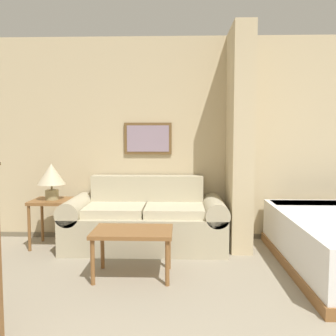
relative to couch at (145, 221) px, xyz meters
name	(u,v)px	position (x,y,z in m)	size (l,w,h in m)	color
wall_back	(169,139)	(0.27, 0.49, 0.98)	(7.77, 0.16, 2.60)	#CCB78E
wall_partition_pillar	(239,139)	(1.12, 0.07, 0.99)	(0.24, 0.72, 2.60)	#CCB78E
couch	(145,221)	(0.00, 0.00, 0.00)	(1.92, 0.84, 0.84)	#B7AD8E
coffee_table	(133,235)	(-0.03, -0.95, 0.09)	(0.75, 0.51, 0.46)	brown
side_table	(52,207)	(-1.13, 0.00, 0.17)	(0.47, 0.47, 0.57)	brown
table_lamp	(51,176)	(-1.13, 0.00, 0.55)	(0.33, 0.33, 0.44)	tan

